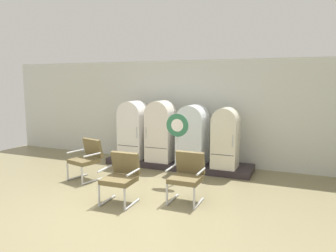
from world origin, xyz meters
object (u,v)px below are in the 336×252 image
refrigerator_1 (160,129)px  armchair_right (187,174)px  refrigerator_0 (133,128)px  armchair_left (87,157)px  armchair_center (121,175)px  refrigerator_3 (225,136)px  sign_stand (177,147)px  refrigerator_2 (192,133)px

refrigerator_1 → armchair_right: refrigerator_1 is taller
refrigerator_0 → armchair_left: bearing=-100.1°
armchair_right → armchair_center: bearing=-154.9°
armchair_center → refrigerator_1: bearing=97.9°
armchair_right → armchair_left: bearing=171.1°
refrigerator_3 → armchair_left: refrigerator_3 is taller
refrigerator_1 → sign_stand: bearing=-50.9°
refrigerator_3 → armchair_center: bearing=-117.9°
refrigerator_1 → sign_stand: size_ratio=1.02×
refrigerator_2 → armchair_left: size_ratio=1.61×
refrigerator_0 → refrigerator_1: size_ratio=0.98×
armchair_left → armchair_right: same height
armchair_left → sign_stand: size_ratio=0.60×
refrigerator_2 → armchair_right: bearing=-74.0°
refrigerator_3 → armchair_right: 2.11m
refrigerator_0 → sign_stand: (1.72, -1.13, -0.18)m
refrigerator_0 → refrigerator_2: 1.68m
refrigerator_3 → armchair_right: (-0.25, -2.06, -0.41)m
refrigerator_1 → refrigerator_0: bearing=179.6°
refrigerator_3 → armchair_right: size_ratio=1.57×
refrigerator_0 → refrigerator_3: (2.53, -0.01, -0.05)m
armchair_left → sign_stand: sign_stand is taller
refrigerator_1 → refrigerator_2: 0.87m
refrigerator_0 → armchair_left: size_ratio=1.68×
refrigerator_0 → refrigerator_3: 2.53m
armchair_left → refrigerator_1: bearing=56.2°
refrigerator_0 → refrigerator_1: refrigerator_1 is taller
refrigerator_1 → armchair_center: 2.65m
refrigerator_2 → armchair_right: refrigerator_2 is taller
refrigerator_0 → sign_stand: bearing=-33.2°
refrigerator_1 → refrigerator_2: bearing=3.6°
refrigerator_1 → armchair_right: bearing=-54.5°
refrigerator_0 → refrigerator_1: bearing=-0.4°
armchair_left → armchair_center: same height
armchair_center → sign_stand: size_ratio=0.60×
refrigerator_1 → armchair_left: refrigerator_1 is taller
refrigerator_2 → armchair_center: (-0.51, -2.63, -0.43)m
refrigerator_1 → refrigerator_3: size_ratio=1.08×
refrigerator_0 → refrigerator_2: (1.68, 0.05, -0.03)m
sign_stand → armchair_right: bearing=-59.3°
refrigerator_2 → armchair_right: 2.24m
refrigerator_1 → refrigerator_2: size_ratio=1.06×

